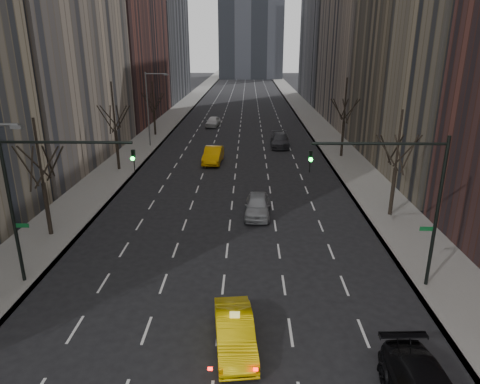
{
  "coord_description": "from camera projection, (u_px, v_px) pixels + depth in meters",
  "views": [
    {
      "loc": [
        1.3,
        -8.12,
        12.18
      ],
      "look_at": [
        0.79,
        17.14,
        3.5
      ],
      "focal_mm": 32.0,
      "sensor_mm": 36.0,
      "label": 1
    }
  ],
  "objects": [
    {
      "name": "sidewalk_left",
      "position": [
        175.0,
        115.0,
        78.06
      ],
      "size": [
        4.5,
        320.0,
        0.15
      ],
      "primitive_type": "cube",
      "color": "slate",
      "rests_on": "ground"
    },
    {
      "name": "sidewalk_right",
      "position": [
        309.0,
        116.0,
        77.6
      ],
      "size": [
        4.5,
        320.0,
        0.15
      ],
      "primitive_type": "cube",
      "color": "slate",
      "rests_on": "ground"
    },
    {
      "name": "tree_lw_b",
      "position": [
        43.0,
        183.0,
        27.7
      ],
      "size": [
        3.36,
        3.5,
        7.82
      ],
      "color": "black",
      "rests_on": "ground"
    },
    {
      "name": "tree_lw_c",
      "position": [
        116.0,
        131.0,
        42.73
      ],
      "size": [
        3.36,
        3.5,
        8.74
      ],
      "color": "black",
      "rests_on": "ground"
    },
    {
      "name": "tree_lw_d",
      "position": [
        154.0,
        110.0,
        59.9
      ],
      "size": [
        3.36,
        3.5,
        7.36
      ],
      "color": "black",
      "rests_on": "ground"
    },
    {
      "name": "tree_rw_b",
      "position": [
        395.0,
        168.0,
        31.03
      ],
      "size": [
        3.36,
        3.5,
        7.82
      ],
      "color": "black",
      "rests_on": "ground"
    },
    {
      "name": "tree_rw_c",
      "position": [
        344.0,
        122.0,
        47.95
      ],
      "size": [
        3.36,
        3.5,
        8.74
      ],
      "color": "black",
      "rests_on": "ground"
    },
    {
      "name": "traffic_mast_left",
      "position": [
        41.0,
        187.0,
        21.4
      ],
      "size": [
        6.69,
        0.39,
        8.0
      ],
      "color": "black",
      "rests_on": "ground"
    },
    {
      "name": "traffic_mast_right",
      "position": [
        406.0,
        189.0,
        21.05
      ],
      "size": [
        6.69,
        0.39,
        8.0
      ],
      "color": "black",
      "rests_on": "ground"
    },
    {
      "name": "streetlight_far",
      "position": [
        150.0,
        102.0,
        52.59
      ],
      "size": [
        2.83,
        0.22,
        9.0
      ],
      "color": "slate",
      "rests_on": "ground"
    },
    {
      "name": "taxi_sedan",
      "position": [
        235.0,
        332.0,
        18.01
      ],
      "size": [
        2.09,
        4.66,
        1.49
      ],
      "primitive_type": "imported",
      "rotation": [
        0.0,
        0.0,
        0.12
      ],
      "color": "#DFB904",
      "rests_on": "ground"
    },
    {
      "name": "silver_sedan_ahead",
      "position": [
        258.0,
        206.0,
        32.11
      ],
      "size": [
        2.07,
        4.69,
        1.57
      ],
      "primitive_type": "imported",
      "rotation": [
        0.0,
        0.0,
        -0.05
      ],
      "color": "#999CA0",
      "rests_on": "ground"
    },
    {
      "name": "far_taxi",
      "position": [
        213.0,
        155.0,
        46.6
      ],
      "size": [
        2.12,
        5.33,
        1.72
      ],
      "primitive_type": "imported",
      "rotation": [
        0.0,
        0.0,
        -0.06
      ],
      "color": "#FAA905",
      "rests_on": "ground"
    },
    {
      "name": "far_suv_grey",
      "position": [
        280.0,
        140.0,
        54.15
      ],
      "size": [
        2.43,
        5.7,
        1.64
      ],
      "primitive_type": "imported",
      "rotation": [
        0.0,
        0.0,
        -0.02
      ],
      "color": "#313136",
      "rests_on": "ground"
    },
    {
      "name": "far_car_white",
      "position": [
        213.0,
        122.0,
        67.5
      ],
      "size": [
        2.36,
        4.76,
        1.56
      ],
      "primitive_type": "imported",
      "rotation": [
        0.0,
        0.0,
        -0.12
      ],
      "color": "silver",
      "rests_on": "ground"
    }
  ]
}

